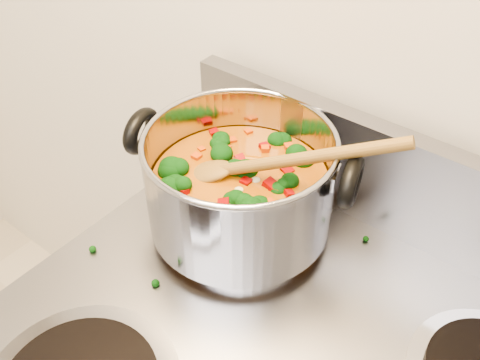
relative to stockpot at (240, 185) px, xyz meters
name	(u,v)px	position (x,y,z in m)	size (l,w,h in m)	color
stockpot	(240,185)	(0.00, 0.00, 0.00)	(0.32, 0.26, 0.15)	#9D9CA4
wooden_spoon	(255,166)	(0.02, 0.01, 0.04)	(0.28, 0.14, 0.13)	brown
cooktop_crumbs	(198,194)	(-0.09, 0.01, -0.08)	(0.22, 0.29, 0.01)	black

